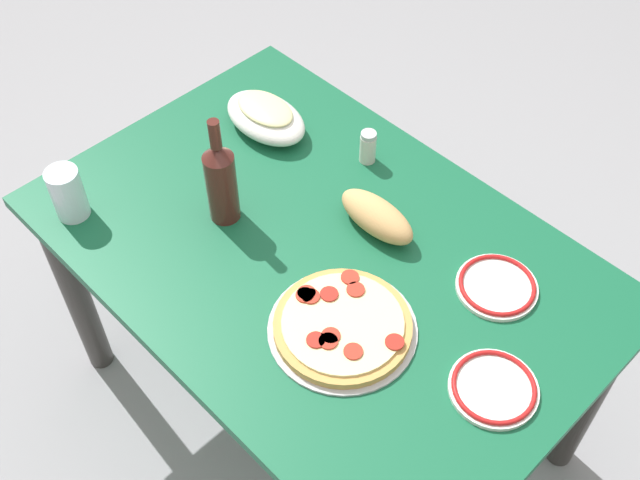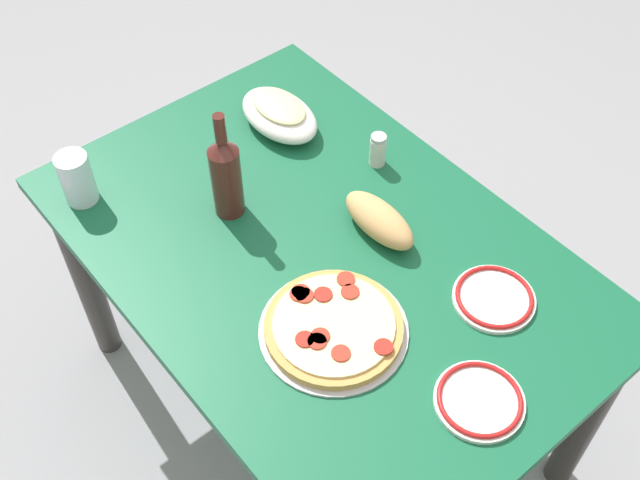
% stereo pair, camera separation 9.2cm
% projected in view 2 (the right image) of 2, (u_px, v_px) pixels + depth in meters
% --- Properties ---
extents(ground_plane, '(8.00, 8.00, 0.00)m').
position_uv_depth(ground_plane, '(320.00, 404.00, 2.27)').
color(ground_plane, gray).
rests_on(ground_plane, ground).
extents(dining_table, '(1.27, 0.85, 0.71)m').
position_uv_depth(dining_table, '(320.00, 281.00, 1.82)').
color(dining_table, '#145938').
rests_on(dining_table, ground).
extents(pepperoni_pizza, '(0.31, 0.31, 0.03)m').
position_uv_depth(pepperoni_pizza, '(333.00, 327.00, 1.58)').
color(pepperoni_pizza, '#B7B7BC').
rests_on(pepperoni_pizza, dining_table).
extents(baked_pasta_dish, '(0.24, 0.15, 0.08)m').
position_uv_depth(baked_pasta_dish, '(279.00, 113.00, 1.96)').
color(baked_pasta_dish, white).
rests_on(baked_pasta_dish, dining_table).
extents(wine_bottle, '(0.07, 0.07, 0.28)m').
position_uv_depth(wine_bottle, '(226.00, 175.00, 1.72)').
color(wine_bottle, '#471E19').
rests_on(wine_bottle, dining_table).
extents(water_glass, '(0.08, 0.08, 0.13)m').
position_uv_depth(water_glass, '(77.00, 178.00, 1.78)').
color(water_glass, silver).
rests_on(water_glass, dining_table).
extents(side_plate_near, '(0.17, 0.17, 0.02)m').
position_uv_depth(side_plate_near, '(479.00, 400.00, 1.48)').
color(side_plate_near, white).
rests_on(side_plate_near, dining_table).
extents(side_plate_far, '(0.17, 0.17, 0.02)m').
position_uv_depth(side_plate_far, '(494.00, 298.00, 1.63)').
color(side_plate_far, white).
rests_on(side_plate_far, dining_table).
extents(bread_loaf, '(0.20, 0.08, 0.08)m').
position_uv_depth(bread_loaf, '(379.00, 220.00, 1.73)').
color(bread_loaf, tan).
rests_on(bread_loaf, dining_table).
extents(spice_shaker, '(0.04, 0.04, 0.09)m').
position_uv_depth(spice_shaker, '(378.00, 150.00, 1.87)').
color(spice_shaker, silver).
rests_on(spice_shaker, dining_table).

